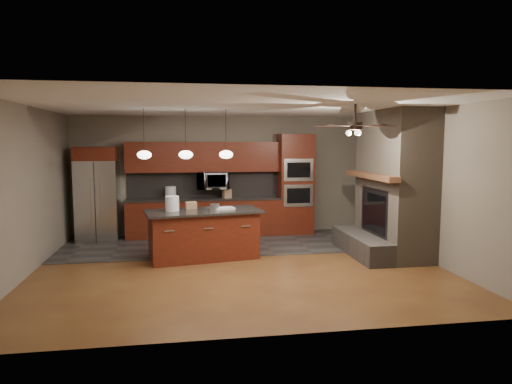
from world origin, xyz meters
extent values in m
plane|color=brown|center=(0.00, 0.00, 0.00)|extent=(7.00, 7.00, 0.00)
cube|color=white|center=(0.00, 0.00, 2.80)|extent=(7.00, 6.00, 0.02)
cube|color=slate|center=(0.00, 3.00, 1.40)|extent=(7.00, 0.02, 2.80)
cube|color=slate|center=(3.50, 0.00, 1.40)|extent=(0.02, 6.00, 2.80)
cube|color=slate|center=(-3.50, 0.00, 1.40)|extent=(0.02, 6.00, 2.80)
cube|color=#383532|center=(0.00, 1.80, 0.01)|extent=(7.00, 2.40, 0.01)
cube|color=#706150|center=(3.10, 0.40, 1.40)|extent=(0.80, 2.00, 2.80)
cube|color=#4E4740|center=(2.45, 0.40, 0.20)|extent=(0.50, 2.00, 0.40)
cube|color=#2D2D30|center=(2.72, 0.40, 0.83)|extent=(0.05, 1.20, 0.95)
cube|color=black|center=(2.70, 0.40, 0.83)|extent=(0.02, 1.00, 0.75)
cube|color=brown|center=(2.60, 0.40, 1.55)|extent=(0.22, 2.10, 0.10)
cube|color=maroon|center=(-0.48, 2.70, 0.43)|extent=(3.55, 0.60, 0.86)
cube|color=black|center=(-0.48, 2.70, 0.88)|extent=(3.59, 0.64, 0.04)
cube|color=black|center=(-0.48, 2.98, 1.20)|extent=(3.55, 0.03, 0.60)
cube|color=maroon|center=(-0.48, 2.83, 1.85)|extent=(3.55, 0.35, 0.70)
cube|color=maroon|center=(1.70, 2.70, 1.19)|extent=(0.80, 0.60, 2.38)
cube|color=silver|center=(1.70, 2.40, 0.95)|extent=(0.70, 0.03, 0.52)
cube|color=black|center=(1.70, 2.38, 0.95)|extent=(0.55, 0.02, 0.35)
cube|color=silver|center=(1.70, 2.40, 1.55)|extent=(0.70, 0.03, 0.52)
cube|color=black|center=(1.70, 2.38, 1.55)|extent=(0.55, 0.02, 0.35)
imported|color=silver|center=(-0.27, 2.75, 1.30)|extent=(0.73, 0.41, 0.50)
cube|color=silver|center=(-2.84, 2.62, 0.89)|extent=(0.89, 0.72, 1.79)
cube|color=#2D2D30|center=(-2.84, 2.26, 0.89)|extent=(0.02, 0.02, 1.77)
cube|color=silver|center=(-2.94, 2.25, 0.95)|extent=(0.03, 0.03, 0.89)
cube|color=silver|center=(-2.74, 2.25, 0.95)|extent=(0.03, 0.03, 0.89)
cube|color=maroon|center=(-2.84, 2.62, 1.94)|extent=(0.89, 0.72, 0.30)
cube|color=maroon|center=(-0.59, 0.62, 0.44)|extent=(2.08, 1.14, 0.88)
cube|color=black|center=(-0.59, 0.62, 0.90)|extent=(2.25, 1.31, 0.04)
cylinder|color=white|center=(-1.17, 0.65, 1.06)|extent=(0.30, 0.30, 0.27)
cylinder|color=#ABABB0|center=(-0.37, 0.63, 0.98)|extent=(0.22, 0.22, 0.12)
cube|color=silver|center=(-0.19, 0.69, 0.94)|extent=(0.42, 0.33, 0.04)
cube|color=#976F4E|center=(-0.82, 0.87, 0.99)|extent=(0.23, 0.19, 0.13)
cylinder|color=silver|center=(-1.24, 2.70, 1.04)|extent=(0.27, 0.27, 0.28)
cube|color=#9B7150|center=(0.05, 2.65, 1.00)|extent=(0.22, 0.20, 0.21)
cylinder|color=black|center=(-1.65, 0.70, 2.41)|extent=(0.01, 0.01, 0.78)
ellipsoid|color=white|center=(-1.65, 0.70, 1.96)|extent=(0.26, 0.26, 0.16)
cylinder|color=black|center=(-0.90, 0.70, 2.41)|extent=(0.01, 0.01, 0.78)
ellipsoid|color=white|center=(-0.90, 0.70, 1.96)|extent=(0.26, 0.26, 0.16)
cylinder|color=black|center=(-0.15, 0.70, 2.41)|extent=(0.01, 0.01, 0.78)
ellipsoid|color=white|center=(-0.15, 0.70, 1.96)|extent=(0.26, 0.26, 0.16)
cylinder|color=black|center=(1.80, -0.80, 2.65)|extent=(0.04, 0.04, 0.30)
cylinder|color=black|center=(1.80, -0.80, 2.45)|extent=(0.24, 0.24, 0.12)
cube|color=#311B13|center=(2.18, -0.80, 2.45)|extent=(0.60, 0.12, 0.01)
cube|color=#311B13|center=(1.92, -0.44, 2.45)|extent=(0.30, 0.61, 0.01)
cube|color=#311B13|center=(1.49, -0.58, 2.45)|extent=(0.56, 0.45, 0.01)
cube|color=#311B13|center=(1.49, -1.02, 2.45)|extent=(0.56, 0.45, 0.01)
cube|color=#311B13|center=(1.92, -1.16, 2.45)|extent=(0.30, 0.61, 0.01)
camera|label=1|loc=(-0.97, -7.88, 2.19)|focal=32.00mm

